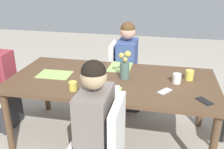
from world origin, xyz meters
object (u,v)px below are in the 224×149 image
at_px(person_near_left_mid, 127,71).
at_px(person_far_left_far, 95,138).
at_px(coffee_mug_centre_left, 73,86).
at_px(chair_near_left_mid, 122,71).
at_px(flower_vase, 125,67).
at_px(dining_table, 112,85).
at_px(phone_silver, 165,91).
at_px(laptop_far_left_far, 103,89).
at_px(chair_far_left_far, 103,147).
at_px(coffee_mug_near_left, 177,78).
at_px(phone_black, 204,101).
at_px(coffee_mug_near_right, 189,75).

relative_size(person_near_left_mid, person_far_left_far, 1.00).
bearing_deg(coffee_mug_centre_left, chair_near_left_mid, -103.36).
bearing_deg(chair_near_left_mid, person_far_left_far, 92.02).
bearing_deg(flower_vase, dining_table, 21.65).
bearing_deg(phone_silver, person_near_left_mid, -117.16).
bearing_deg(flower_vase, laptop_far_left_far, 70.94).
relative_size(chair_far_left_far, coffee_mug_near_left, 9.00).
bearing_deg(coffee_mug_centre_left, phone_black, -179.09).
xyz_separation_m(chair_near_left_mid, laptop_far_left_far, (-0.02, 1.17, 0.27)).
bearing_deg(phone_black, flower_vase, -153.61).
height_order(dining_table, flower_vase, flower_vase).
height_order(person_near_left_mid, flower_vase, person_near_left_mid).
bearing_deg(laptop_far_left_far, dining_table, -91.83).
bearing_deg(person_near_left_mid, chair_near_left_mid, -38.76).
height_order(person_far_left_far, coffee_mug_near_right, person_far_left_far).
bearing_deg(coffee_mug_centre_left, laptop_far_left_far, 179.44).
bearing_deg(phone_silver, coffee_mug_centre_left, -45.40).
height_order(dining_table, chair_far_left_far, chair_far_left_far).
relative_size(chair_far_left_far, flower_vase, 3.05).
distance_m(person_far_left_far, coffee_mug_centre_left, 0.59).
height_order(chair_near_left_mid, phone_silver, chair_near_left_mid).
distance_m(laptop_far_left_far, coffee_mug_centre_left, 0.30).
distance_m(flower_vase, coffee_mug_centre_left, 0.59).
relative_size(dining_table, chair_near_left_mid, 2.41).
relative_size(chair_far_left_far, coffee_mug_near_right, 8.56).
distance_m(person_far_left_far, flower_vase, 0.89).
xyz_separation_m(chair_far_left_far, coffee_mug_centre_left, (0.41, -0.48, 0.27)).
relative_size(dining_table, coffee_mug_near_left, 21.66).
bearing_deg(chair_far_left_far, person_near_left_mid, -87.98).
bearing_deg(laptop_far_left_far, person_far_left_far, 94.88).
height_order(dining_table, coffee_mug_near_left, coffee_mug_near_left).
relative_size(person_near_left_mid, coffee_mug_near_left, 11.95).
distance_m(chair_near_left_mid, flower_vase, 0.86).
xyz_separation_m(chair_far_left_far, coffee_mug_near_right, (-0.69, -0.97, 0.28)).
distance_m(chair_near_left_mid, phone_silver, 1.20).
bearing_deg(dining_table, person_far_left_far, 91.84).
xyz_separation_m(coffee_mug_near_right, phone_black, (-0.10, 0.47, -0.05)).
bearing_deg(person_near_left_mid, coffee_mug_centre_left, 72.36).
distance_m(laptop_far_left_far, phone_silver, 0.58).
height_order(flower_vase, phone_silver, flower_vase).
relative_size(flower_vase, laptop_far_left_far, 0.92).
height_order(dining_table, person_far_left_far, person_far_left_far).
height_order(chair_near_left_mid, flower_vase, flower_vase).
xyz_separation_m(coffee_mug_near_left, phone_black, (-0.23, 0.36, -0.05)).
relative_size(laptop_far_left_far, coffee_mug_near_right, 3.04).
bearing_deg(person_far_left_far, coffee_mug_centre_left, -51.75).
relative_size(chair_far_left_far, phone_silver, 6.00).
xyz_separation_m(dining_table, phone_black, (-0.89, 0.32, 0.07)).
distance_m(coffee_mug_near_right, phone_silver, 0.42).
xyz_separation_m(chair_far_left_far, coffee_mug_near_left, (-0.56, -0.86, 0.28)).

